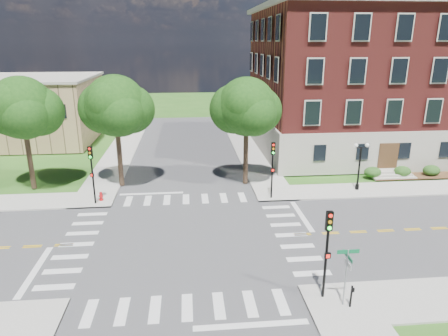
{
  "coord_description": "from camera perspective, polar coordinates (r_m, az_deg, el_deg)",
  "views": [
    {
      "loc": [
        0.25,
        -24.23,
        12.78
      ],
      "look_at": [
        3.07,
        5.61,
        3.2
      ],
      "focal_mm": 32.0,
      "sensor_mm": 36.0,
      "label": 1
    }
  ],
  "objects": [
    {
      "name": "fire_hydrant",
      "position": [
        34.68,
        -17.16,
        -3.91
      ],
      "size": [
        0.35,
        0.35,
        0.75
      ],
      "color": "#B90E12",
      "rests_on": "ground"
    },
    {
      "name": "sidewalk_nw",
      "position": [
        44.44,
        -25.73,
        -0.72
      ],
      "size": [
        34.0,
        34.0,
        0.12
      ],
      "color": "#9E9B93",
      "rests_on": "ground"
    },
    {
      "name": "traffic_signal_nw",
      "position": [
        33.33,
        -18.37,
        0.06
      ],
      "size": [
        0.38,
        0.44,
        4.8
      ],
      "color": "black",
      "rests_on": "ground"
    },
    {
      "name": "crosswalk_east",
      "position": [
        28.27,
        9.57,
        -9.43
      ],
      "size": [
        2.2,
        10.2,
        0.02
      ],
      "primitive_type": null,
      "color": "silver",
      "rests_on": "ground"
    },
    {
      "name": "stop_bar_east",
      "position": [
        31.28,
        11.04,
        -6.75
      ],
      "size": [
        0.4,
        5.5,
        0.0
      ],
      "primitive_type": "cube",
      "color": "silver",
      "rests_on": "ground"
    },
    {
      "name": "road_ew",
      "position": [
        27.4,
        -5.39,
        -10.16
      ],
      "size": [
        90.0,
        12.0,
        0.01
      ],
      "primitive_type": "cube",
      "color": "#3D3D3F",
      "rests_on": "ground"
    },
    {
      "name": "traffic_signal_ne",
      "position": [
        33.06,
        6.95,
        0.72
      ],
      "size": [
        0.32,
        0.35,
        4.8
      ],
      "color": "black",
      "rests_on": "ground"
    },
    {
      "name": "road_ns",
      "position": [
        27.4,
        -5.39,
        -10.15
      ],
      "size": [
        12.0,
        90.0,
        0.01
      ],
      "primitive_type": "cube",
      "color": "#3D3D3F",
      "rests_on": "ground"
    },
    {
      "name": "traffic_signal_se",
      "position": [
        20.76,
        14.55,
        -10.43
      ],
      "size": [
        0.34,
        0.38,
        4.8
      ],
      "color": "black",
      "rests_on": "ground"
    },
    {
      "name": "tree_c",
      "position": [
        36.12,
        -15.24,
        8.54
      ],
      "size": [
        5.34,
        5.34,
        9.98
      ],
      "color": "black",
      "rests_on": "ground"
    },
    {
      "name": "twin_lamp_west",
      "position": [
        36.88,
        18.8,
        0.6
      ],
      "size": [
        1.36,
        0.36,
        4.23
      ],
      "color": "black",
      "rests_on": "ground"
    },
    {
      "name": "main_building",
      "position": [
        52.16,
        22.17,
        11.57
      ],
      "size": [
        30.6,
        22.4,
        16.5
      ],
      "color": "#B2AC9D",
      "rests_on": "ground"
    },
    {
      "name": "sidewalk_ne",
      "position": [
        44.27,
        14.82,
        0.42
      ],
      "size": [
        34.0,
        34.0,
        0.12
      ],
      "color": "#9E9B93",
      "rests_on": "ground"
    },
    {
      "name": "push_button_post",
      "position": [
        21.6,
        17.74,
        -16.93
      ],
      "size": [
        0.14,
        0.21,
        1.2
      ],
      "color": "black",
      "rests_on": "ground"
    },
    {
      "name": "tree_b",
      "position": [
        38.12,
        -26.91,
        7.65
      ],
      "size": [
        5.33,
        5.33,
        9.93
      ],
      "color": "black",
      "rests_on": "ground"
    },
    {
      "name": "secondary_building",
      "position": [
        59.23,
        -27.66,
        7.47
      ],
      "size": [
        20.4,
        15.4,
        8.3
      ],
      "color": "#9F7F58",
      "rests_on": "ground"
    },
    {
      "name": "tree_d",
      "position": [
        35.55,
        3.24,
        8.69
      ],
      "size": [
        5.2,
        5.2,
        9.73
      ],
      "color": "black",
      "rests_on": "ground"
    },
    {
      "name": "ground",
      "position": [
        27.4,
        -5.39,
        -10.17
      ],
      "size": [
        160.0,
        160.0,
        0.0
      ],
      "primitive_type": "plane",
      "color": "#295A19",
      "rests_on": "ground"
    },
    {
      "name": "street_sign_pole",
      "position": [
        20.86,
        17.15,
        -13.29
      ],
      "size": [
        1.1,
        1.1,
        3.1
      ],
      "color": "gray",
      "rests_on": "ground"
    }
  ]
}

